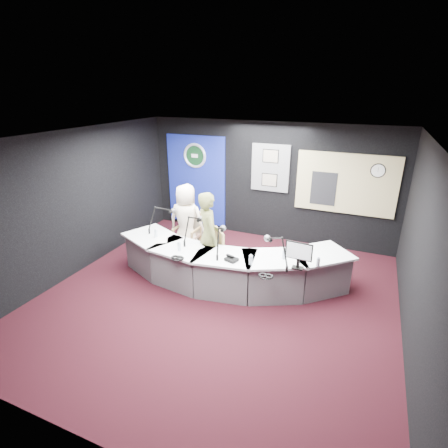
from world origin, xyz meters
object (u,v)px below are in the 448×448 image
at_px(armchair_left, 187,236).
at_px(person_man, 186,221).
at_px(person_woman, 209,236).
at_px(armchair_right, 209,254).
at_px(broadcast_desk, 226,265).

distance_m(armchair_left, person_man, 0.36).
xyz_separation_m(person_man, person_woman, (0.85, -0.68, 0.06)).
distance_m(armchair_left, armchair_right, 1.09).
xyz_separation_m(armchair_right, person_man, (-0.85, 0.68, 0.32)).
relative_size(broadcast_desk, armchair_left, 5.01).
bearing_deg(person_man, person_woman, 135.74).
xyz_separation_m(broadcast_desk, person_man, (-1.26, 0.78, 0.44)).
bearing_deg(broadcast_desk, armchair_left, 148.32).
bearing_deg(armchair_left, person_man, 0.00).
distance_m(person_man, person_woman, 1.09).
bearing_deg(broadcast_desk, person_man, 148.32).
xyz_separation_m(broadcast_desk, person_woman, (-0.41, 0.10, 0.49)).
bearing_deg(armchair_right, armchair_left, -170.60).
bearing_deg(person_woman, broadcast_desk, -146.57).
height_order(broadcast_desk, armchair_right, armchair_right).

